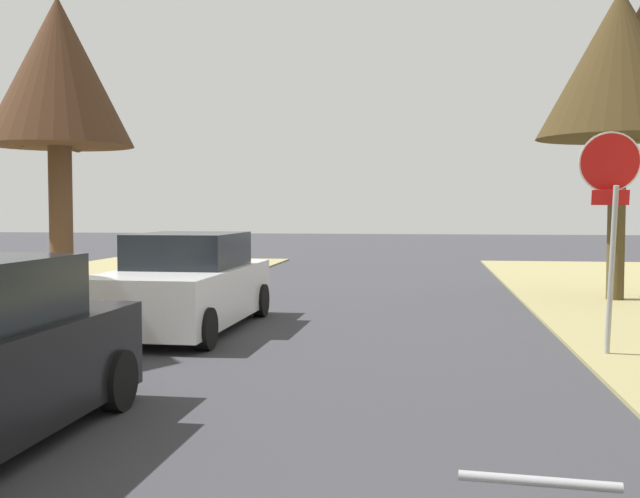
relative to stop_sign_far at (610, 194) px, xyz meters
The scene contains 4 objects.
stop_sign_far is the anchor object (origin of this frame).
street_tree_right_far 7.06m from the stop_sign_far, 75.95° to the left, with size 3.38×3.38×6.52m.
street_tree_left_far 11.05m from the stop_sign_far, 156.47° to the left, with size 2.99×2.99×6.25m.
parked_sedan_white 6.62m from the stop_sign_far, 166.95° to the left, with size 2.01×4.43×1.57m.
Camera 1 is at (1.60, 1.48, 1.99)m, focal length 42.64 mm.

